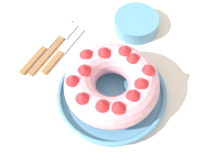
{
  "coord_description": "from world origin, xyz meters",
  "views": [
    {
      "loc": [
        0.23,
        -0.33,
        1.46
      ],
      "look_at": [
        0.03,
        0.0,
        0.81
      ],
      "focal_mm": 50.0,
      "sensor_mm": 36.0,
      "label": 1
    }
  ],
  "objects_px": {
    "fork": "(57,45)",
    "cake_knife": "(61,53)",
    "bundt_cake": "(112,83)",
    "serving_dish": "(112,95)",
    "serving_knife": "(44,49)",
    "side_bowl": "(136,23)"
  },
  "relations": [
    {
      "from": "serving_knife",
      "to": "side_bowl",
      "type": "height_order",
      "value": "side_bowl"
    },
    {
      "from": "bundt_cake",
      "to": "fork",
      "type": "distance_m",
      "value": 0.24
    },
    {
      "from": "bundt_cake",
      "to": "cake_knife",
      "type": "xyz_separation_m",
      "value": [
        -0.2,
        0.05,
        -0.07
      ]
    },
    {
      "from": "cake_knife",
      "to": "side_bowl",
      "type": "relative_size",
      "value": 1.42
    },
    {
      "from": "serving_dish",
      "to": "serving_knife",
      "type": "bearing_deg",
      "value": 172.55
    },
    {
      "from": "fork",
      "to": "cake_knife",
      "type": "xyz_separation_m",
      "value": [
        0.03,
        -0.02,
        0.0
      ]
    },
    {
      "from": "bundt_cake",
      "to": "cake_knife",
      "type": "height_order",
      "value": "bundt_cake"
    },
    {
      "from": "serving_dish",
      "to": "cake_knife",
      "type": "bearing_deg",
      "value": 166.93
    },
    {
      "from": "fork",
      "to": "serving_knife",
      "type": "xyz_separation_m",
      "value": [
        -0.02,
        -0.03,
        0.0
      ]
    },
    {
      "from": "bundt_cake",
      "to": "cake_knife",
      "type": "relative_size",
      "value": 1.26
    },
    {
      "from": "fork",
      "to": "serving_knife",
      "type": "height_order",
      "value": "serving_knife"
    },
    {
      "from": "serving_knife",
      "to": "side_bowl",
      "type": "relative_size",
      "value": 1.75
    },
    {
      "from": "serving_dish",
      "to": "side_bowl",
      "type": "relative_size",
      "value": 2.16
    },
    {
      "from": "serving_dish",
      "to": "side_bowl",
      "type": "distance_m",
      "value": 0.25
    },
    {
      "from": "serving_dish",
      "to": "bundt_cake",
      "type": "xyz_separation_m",
      "value": [
        -0.0,
        -0.0,
        0.06
      ]
    },
    {
      "from": "bundt_cake",
      "to": "side_bowl",
      "type": "distance_m",
      "value": 0.25
    },
    {
      "from": "bundt_cake",
      "to": "side_bowl",
      "type": "height_order",
      "value": "bundt_cake"
    },
    {
      "from": "fork",
      "to": "side_bowl",
      "type": "distance_m",
      "value": 0.24
    },
    {
      "from": "bundt_cake",
      "to": "fork",
      "type": "xyz_separation_m",
      "value": [
        -0.22,
        0.06,
        -0.07
      ]
    },
    {
      "from": "serving_dish",
      "to": "bundt_cake",
      "type": "bearing_deg",
      "value": -105.44
    },
    {
      "from": "side_bowl",
      "to": "fork",
      "type": "bearing_deg",
      "value": -133.11
    },
    {
      "from": "serving_dish",
      "to": "cake_knife",
      "type": "xyz_separation_m",
      "value": [
        -0.2,
        0.05,
        -0.01
      ]
    }
  ]
}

